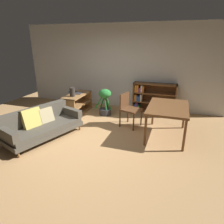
# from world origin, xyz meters

# --- Properties ---
(ground_plane) EXTENTS (8.16, 8.16, 0.00)m
(ground_plane) POSITION_xyz_m (0.00, 0.00, 0.00)
(ground_plane) COLOR tan
(back_wall_panel) EXTENTS (6.80, 0.10, 2.70)m
(back_wall_panel) POSITION_xyz_m (0.00, 2.70, 1.35)
(back_wall_panel) COLOR silver
(back_wall_panel) RESTS_ON ground_plane
(fabric_couch) EXTENTS (1.31, 1.94, 0.75)m
(fabric_couch) POSITION_xyz_m (-1.05, -0.20, 0.34)
(fabric_couch) COLOR brown
(fabric_couch) RESTS_ON ground_plane
(media_console) EXTENTS (0.47, 1.19, 0.60)m
(media_console) POSITION_xyz_m (-1.06, 1.58, 0.30)
(media_console) COLOR olive
(media_console) RESTS_ON ground_plane
(open_laptop) EXTENTS (0.42, 0.30, 0.06)m
(open_laptop) POSITION_xyz_m (-1.13, 1.70, 0.62)
(open_laptop) COLOR #333338
(open_laptop) RESTS_ON media_console
(desk_speaker) EXTENTS (0.15, 0.15, 0.26)m
(desk_speaker) POSITION_xyz_m (-1.07, 1.34, 0.73)
(desk_speaker) COLOR #2D2823
(desk_speaker) RESTS_ON media_console
(potted_floor_plant) EXTENTS (0.51, 0.42, 0.81)m
(potted_floor_plant) POSITION_xyz_m (-0.17, 1.69, 0.45)
(potted_floor_plant) COLOR #333338
(potted_floor_plant) RESTS_ON ground_plane
(dining_table) EXTENTS (0.90, 1.32, 0.75)m
(dining_table) POSITION_xyz_m (1.72, 0.79, 0.68)
(dining_table) COLOR brown
(dining_table) RESTS_ON ground_plane
(dining_chair_near) EXTENTS (0.56, 0.55, 0.88)m
(dining_chair_near) POSITION_xyz_m (0.71, 1.12, 0.51)
(dining_chair_near) COLOR #56351E
(dining_chair_near) RESTS_ON ground_plane
(bookshelf) EXTENTS (1.34, 0.33, 0.92)m
(bookshelf) POSITION_xyz_m (1.12, 2.51, 0.46)
(bookshelf) COLOR brown
(bookshelf) RESTS_ON ground_plane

